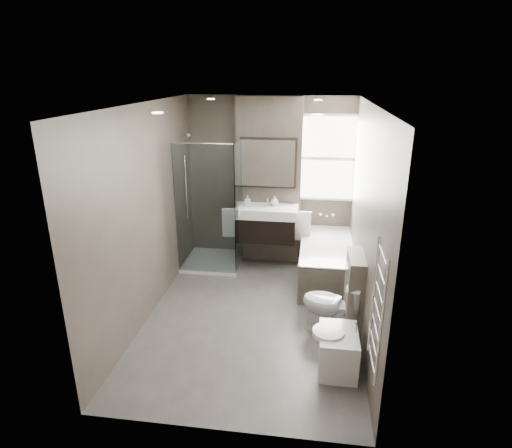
% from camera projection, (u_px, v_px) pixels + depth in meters
% --- Properties ---
extents(room, '(2.70, 3.90, 2.70)m').
position_uv_depth(room, '(253.00, 218.00, 5.04)').
color(room, '#54504E').
rests_on(room, ground).
extents(vanity_pier, '(1.00, 0.25, 2.60)m').
position_uv_depth(vanity_pier, '(269.00, 182.00, 6.69)').
color(vanity_pier, '#4E463D').
rests_on(vanity_pier, ground).
extents(vanity, '(0.95, 0.47, 0.66)m').
position_uv_depth(vanity, '(266.00, 223.00, 6.56)').
color(vanity, black).
rests_on(vanity, vanity_pier).
extents(mirror_cabinet, '(0.86, 0.08, 0.76)m').
position_uv_depth(mirror_cabinet, '(268.00, 163.00, 6.43)').
color(mirror_cabinet, black).
rests_on(mirror_cabinet, vanity_pier).
extents(towel_left, '(0.24, 0.06, 0.44)m').
position_uv_depth(towel_left, '(230.00, 223.00, 6.62)').
color(towel_left, silver).
rests_on(towel_left, vanity_pier).
extents(towel_right, '(0.24, 0.06, 0.44)m').
position_uv_depth(towel_right, '(303.00, 226.00, 6.47)').
color(towel_right, silver).
rests_on(towel_right, vanity_pier).
extents(shower_enclosure, '(0.90, 0.90, 2.00)m').
position_uv_depth(shower_enclosure, '(218.00, 237.00, 6.67)').
color(shower_enclosure, white).
rests_on(shower_enclosure, ground).
extents(bathtub, '(0.75, 1.60, 0.57)m').
position_uv_depth(bathtub, '(326.00, 260.00, 6.28)').
color(bathtub, '#4E463D').
rests_on(bathtub, ground).
extents(window, '(0.98, 0.06, 1.33)m').
position_uv_depth(window, '(328.00, 158.00, 6.54)').
color(window, white).
rests_on(window, room).
extents(toilet, '(0.80, 0.61, 0.72)m').
position_uv_depth(toilet, '(332.00, 305.00, 4.99)').
color(toilet, white).
rests_on(toilet, ground).
extents(cistern_box, '(0.19, 0.55, 1.00)m').
position_uv_depth(cistern_box, '(354.00, 295.00, 4.92)').
color(cistern_box, '#4E463D').
rests_on(cistern_box, ground).
extents(bidet, '(0.46, 0.54, 0.56)m').
position_uv_depth(bidet, '(337.00, 350.00, 4.40)').
color(bidet, white).
rests_on(bidet, ground).
extents(towel_radiator, '(0.03, 0.49, 1.10)m').
position_uv_depth(towel_radiator, '(377.00, 310.00, 3.45)').
color(towel_radiator, silver).
rests_on(towel_radiator, room).
extents(soap_bottle_a, '(0.08, 0.08, 0.17)m').
position_uv_depth(soap_bottle_a, '(248.00, 201.00, 6.46)').
color(soap_bottle_a, white).
rests_on(soap_bottle_a, vanity).
extents(soap_bottle_b, '(0.12, 0.12, 0.15)m').
position_uv_depth(soap_bottle_b, '(274.00, 201.00, 6.49)').
color(soap_bottle_b, white).
rests_on(soap_bottle_b, vanity).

